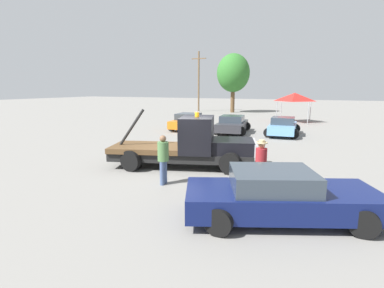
{
  "coord_description": "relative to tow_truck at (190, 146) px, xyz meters",
  "views": [
    {
      "loc": [
        5.78,
        -11.34,
        3.41
      ],
      "look_at": [
        0.5,
        0.0,
        1.05
      ],
      "focal_mm": 28.0,
      "sensor_mm": 36.0,
      "label": 1
    }
  ],
  "objects": [
    {
      "name": "person_near_truck",
      "position": [
        3.43,
        -1.76,
        0.08
      ],
      "size": [
        0.38,
        0.38,
        1.73
      ],
      "rotation": [
        0.0,
        0.0,
        5.8
      ],
      "color": "#847051",
      "rests_on": "ground"
    },
    {
      "name": "tow_truck",
      "position": [
        0.0,
        0.0,
        0.0
      ],
      "size": [
        6.5,
        3.75,
        2.51
      ],
      "rotation": [
        0.0,
        0.0,
        0.31
      ],
      "color": "black",
      "rests_on": "ground"
    },
    {
      "name": "foreground_car",
      "position": [
        4.35,
        -3.82,
        -0.29
      ],
      "size": [
        5.27,
        3.72,
        1.34
      ],
      "rotation": [
        0.0,
        0.0,
        0.41
      ],
      "color": "#0F194C",
      "rests_on": "ground"
    },
    {
      "name": "parked_car_charcoal",
      "position": [
        -1.39,
        10.46,
        -0.29
      ],
      "size": [
        2.88,
        4.62,
        1.34
      ],
      "rotation": [
        0.0,
        0.0,
        1.71
      ],
      "color": "#2D2D33",
      "rests_on": "ground"
    },
    {
      "name": "tree_left",
      "position": [
        -7.18,
        28.97,
        4.42
      ],
      "size": [
        4.47,
        4.47,
        7.99
      ],
      "color": "brown",
      "rests_on": "ground"
    },
    {
      "name": "utility_pole",
      "position": [
        -12.37,
        29.03,
        3.58
      ],
      "size": [
        2.2,
        0.24,
        8.5
      ],
      "color": "brown",
      "rests_on": "ground"
    },
    {
      "name": "ground_plane",
      "position": [
        -0.36,
        -0.12,
        -0.94
      ],
      "size": [
        160.0,
        160.0,
        0.0
      ],
      "primitive_type": "plane",
      "color": "gray"
    },
    {
      "name": "canopy_tent_red",
      "position": [
        2.0,
        19.97,
        1.56
      ],
      "size": [
        2.97,
        2.97,
        2.91
      ],
      "color": "#9E9EA3",
      "rests_on": "ground"
    },
    {
      "name": "parked_car_orange",
      "position": [
        -5.23,
        10.86,
        -0.29
      ],
      "size": [
        2.81,
        4.87,
        1.34
      ],
      "rotation": [
        0.0,
        0.0,
        1.66
      ],
      "color": "orange",
      "rests_on": "ground"
    },
    {
      "name": "parked_car_skyblue",
      "position": [
        2.31,
        10.82,
        -0.29
      ],
      "size": [
        2.54,
        4.4,
        1.34
      ],
      "rotation": [
        0.0,
        0.0,
        1.64
      ],
      "color": "#669ED1",
      "rests_on": "ground"
    },
    {
      "name": "person_at_hood",
      "position": [
        0.14,
        -2.55,
        0.09
      ],
      "size": [
        0.39,
        0.39,
        1.78
      ],
      "rotation": [
        0.0,
        0.0,
        3.21
      ],
      "color": "#475B84",
      "rests_on": "ground"
    }
  ]
}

